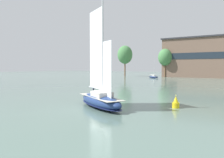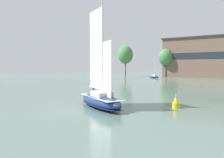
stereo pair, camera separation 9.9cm
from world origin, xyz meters
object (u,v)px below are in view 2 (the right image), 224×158
(sailboat_main, at_px, (100,99))
(channel_buoy, at_px, (176,103))
(sailboat_moored_mid_channel, at_px, (154,77))
(tree_shore_left, at_px, (125,55))
(tree_shore_center, at_px, (166,57))

(sailboat_main, height_order, channel_buoy, sailboat_main)
(sailboat_moored_mid_channel, relative_size, channel_buoy, 4.89)
(tree_shore_left, height_order, tree_shore_center, tree_shore_left)
(sailboat_main, height_order, sailboat_moored_mid_channel, sailboat_main)
(tree_shore_center, relative_size, sailboat_moored_mid_channel, 1.71)
(tree_shore_left, relative_size, tree_shore_center, 1.18)
(sailboat_moored_mid_channel, bearing_deg, channel_buoy, -66.51)
(tree_shore_left, bearing_deg, channel_buoy, -57.18)
(tree_shore_left, distance_m, sailboat_moored_mid_channel, 25.28)
(tree_shore_left, distance_m, channel_buoy, 95.28)
(tree_shore_center, distance_m, sailboat_main, 89.84)
(sailboat_main, xyz_separation_m, sailboat_moored_mid_channel, (-21.88, 75.46, -0.56))
(tree_shore_center, xyz_separation_m, sailboat_moored_mid_channel, (-1.69, -11.60, -9.71))
(tree_shore_left, bearing_deg, sailboat_main, -63.28)
(sailboat_main, distance_m, sailboat_moored_mid_channel, 78.57)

